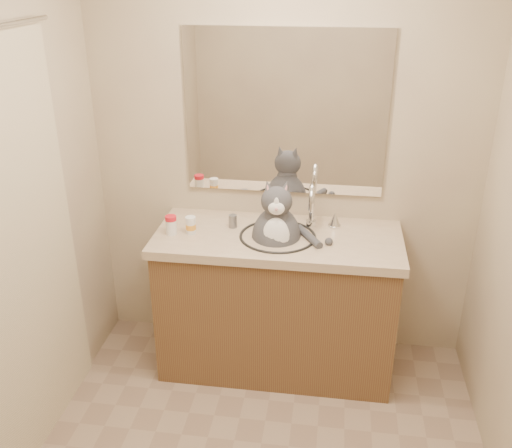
# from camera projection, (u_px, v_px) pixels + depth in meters

# --- Properties ---
(room) EXTENTS (2.22, 2.52, 2.42)m
(room) POSITION_uv_depth(u_px,v_px,m) (251.00, 262.00, 2.08)
(room) COLOR gray
(room) RESTS_ON ground
(vanity) EXTENTS (1.34, 0.59, 1.12)m
(vanity) POSITION_uv_depth(u_px,v_px,m) (277.00, 299.00, 3.26)
(vanity) COLOR brown
(vanity) RESTS_ON ground
(mirror) EXTENTS (1.10, 0.02, 0.90)m
(mirror) POSITION_uv_depth(u_px,v_px,m) (285.00, 114.00, 3.08)
(mirror) COLOR white
(mirror) RESTS_ON room
(shower_curtain) EXTENTS (0.02, 1.30, 1.93)m
(shower_curtain) POSITION_uv_depth(u_px,v_px,m) (6.00, 270.00, 2.37)
(shower_curtain) COLOR beige
(shower_curtain) RESTS_ON ground
(cat) EXTENTS (0.40, 0.32, 0.53)m
(cat) POSITION_uv_depth(u_px,v_px,m) (277.00, 234.00, 3.06)
(cat) COLOR #46464B
(cat) RESTS_ON vanity
(pill_bottle_redcap) EXTENTS (0.08, 0.08, 0.11)m
(pill_bottle_redcap) POSITION_uv_depth(u_px,v_px,m) (171.00, 225.00, 3.08)
(pill_bottle_redcap) COLOR white
(pill_bottle_redcap) RESTS_ON vanity
(pill_bottle_orange) EXTENTS (0.06, 0.06, 0.10)m
(pill_bottle_orange) POSITION_uv_depth(u_px,v_px,m) (191.00, 225.00, 3.09)
(pill_bottle_orange) COLOR white
(pill_bottle_orange) RESTS_ON vanity
(grey_canister) EXTENTS (0.06, 0.06, 0.07)m
(grey_canister) POSITION_uv_depth(u_px,v_px,m) (233.00, 221.00, 3.16)
(grey_canister) COLOR slate
(grey_canister) RESTS_ON vanity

